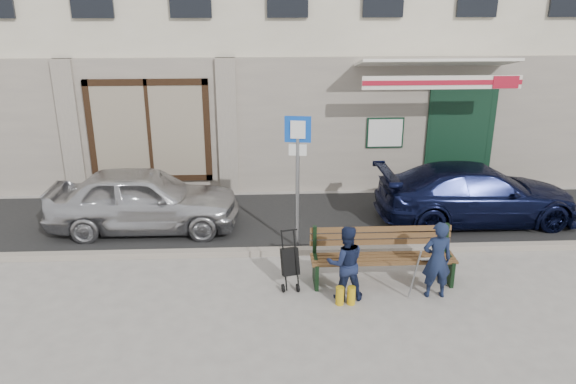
{
  "coord_description": "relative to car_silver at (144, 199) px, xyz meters",
  "views": [
    {
      "loc": [
        -0.6,
        -7.91,
        4.69
      ],
      "look_at": [
        -0.15,
        1.6,
        1.2
      ],
      "focal_mm": 35.0,
      "sensor_mm": 36.0,
      "label": 1
    }
  ],
  "objects": [
    {
      "name": "curb",
      "position": [
        3.01,
        -1.32,
        -0.59
      ],
      "size": [
        60.0,
        0.18,
        0.12
      ],
      "primitive_type": "cube",
      "color": "#9E9384",
      "rests_on": "ground"
    },
    {
      "name": "woman",
      "position": [
        3.68,
        -2.9,
        -0.03
      ],
      "size": [
        0.62,
        0.5,
        1.24
      ],
      "primitive_type": "imported",
      "rotation": [
        0.0,
        0.0,
        3.19
      ],
      "color": "#151E3C",
      "rests_on": "ground"
    },
    {
      "name": "ground",
      "position": [
        3.01,
        -2.82,
        -0.65
      ],
      "size": [
        80.0,
        80.0,
        0.0
      ],
      "primitive_type": "plane",
      "color": "#9E9991",
      "rests_on": "ground"
    },
    {
      "name": "stroller",
      "position": [
        2.83,
        -2.5,
        -0.22
      ],
      "size": [
        0.33,
        0.44,
        0.97
      ],
      "rotation": [
        0.0,
        0.0,
        0.25
      ],
      "color": "black",
      "rests_on": "ground"
    },
    {
      "name": "car_navy",
      "position": [
        6.9,
        0.1,
        -0.04
      ],
      "size": [
        4.26,
        1.85,
        1.22
      ],
      "primitive_type": "imported",
      "rotation": [
        0.0,
        0.0,
        1.6
      ],
      "color": "black",
      "rests_on": "ground"
    },
    {
      "name": "car_silver",
      "position": [
        0.0,
        0.0,
        0.0
      ],
      "size": [
        3.83,
        1.57,
        1.3
      ],
      "primitive_type": "imported",
      "rotation": [
        0.0,
        0.0,
        1.56
      ],
      "color": "silver",
      "rests_on": "ground"
    },
    {
      "name": "bench",
      "position": [
        4.34,
        -2.44,
        -0.19
      ],
      "size": [
        2.4,
        1.17,
        0.98
      ],
      "color": "brown",
      "rests_on": "ground"
    },
    {
      "name": "man",
      "position": [
        5.13,
        -2.92,
        -0.0
      ],
      "size": [
        0.48,
        0.32,
        1.29
      ],
      "primitive_type": "imported",
      "rotation": [
        0.0,
        0.0,
        3.16
      ],
      "color": "#151E3A",
      "rests_on": "ground"
    },
    {
      "name": "parking_sign",
      "position": [
        3.05,
        -1.04,
        1.05
      ],
      "size": [
        0.47,
        0.11,
        2.55
      ],
      "rotation": [
        0.0,
        0.0,
        -0.14
      ],
      "color": "gray",
      "rests_on": "ground"
    },
    {
      "name": "asphalt_lane",
      "position": [
        3.01,
        0.28,
        -0.64
      ],
      "size": [
        60.0,
        3.2,
        0.01
      ],
      "primitive_type": "cube",
      "color": "#282828",
      "rests_on": "ground"
    }
  ]
}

